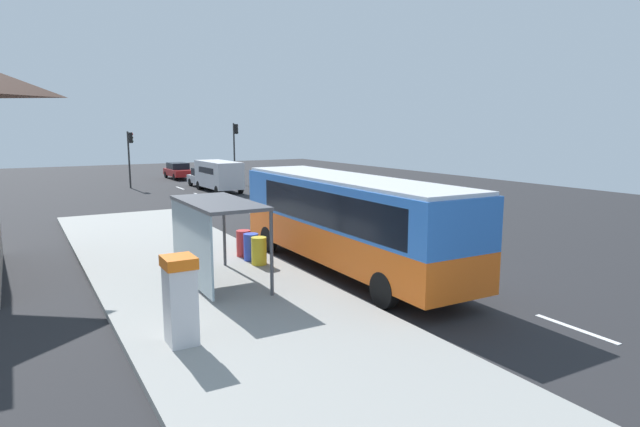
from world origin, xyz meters
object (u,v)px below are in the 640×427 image
Objects in this scene: traffic_light_near_side at (235,144)px; traffic_light_far_side at (130,150)px; sedan_far at (206,177)px; recycling_bin_red at (244,243)px; recycling_bin_yellow at (259,251)px; white_van at (219,174)px; sedan_near at (178,170)px; bus_shelter at (208,221)px; recycling_bin_blue at (251,247)px; ticket_machine at (180,299)px; bus at (346,217)px.

traffic_light_near_side is 8.64m from traffic_light_far_side.
recycling_bin_red is at bearing -104.95° from sedan_far.
traffic_light_near_side is (9.70, 25.91, 2.79)m from recycling_bin_red.
sedan_far is 26.55m from recycling_bin_yellow.
sedan_near is at bearing 89.51° from white_van.
recycling_bin_red is 0.24× the size of bus_shelter.
white_van is 22.54m from recycling_bin_blue.
ticket_machine is at bearing -121.56° from recycling_bin_red.
sedan_far is at bearing -23.70° from traffic_light_far_side.
traffic_light_far_side is (-5.29, 5.81, 1.69)m from white_van.
sedan_near is 33.95m from recycling_bin_blue.
sedan_far is (4.01, 27.35, -1.05)m from bus.
recycling_bin_yellow is at bearing -106.01° from white_van.
sedan_near is 8.31m from traffic_light_far_side.
recycling_bin_red is at bearing 90.00° from recycling_bin_blue.
ticket_machine is at bearing -124.40° from recycling_bin_blue.
ticket_machine is 6.83m from recycling_bin_yellow.
bus reaches higher than sedan_near.
sedan_far is 25.87m from recycling_bin_blue.
white_van reaches higher than recycling_bin_blue.
bus_shelter is (-11.91, -28.72, -1.34)m from traffic_light_near_side.
recycling_bin_yellow and recycling_bin_red have the same top height.
white_van is at bearing 69.11° from ticket_machine.
recycling_bin_yellow is 29.11m from traffic_light_near_side.
traffic_light_far_side is at bearing 174.68° from traffic_light_near_side.
ticket_machine is at bearing -150.46° from bus.
sedan_far is at bearing -90.01° from sedan_near.
traffic_light_near_side reaches higher than bus_shelter.
white_van is 29.63m from ticket_machine.
recycling_bin_yellow is 1.40m from recycling_bin_red.
white_van is at bearing 70.04° from bus_shelter.
ticket_machine reaches higher than sedan_far.
recycling_bin_blue and recycling_bin_red have the same top height.
bus_shelter is at bearing -147.37° from recycling_bin_yellow.
recycling_bin_blue is at bearing 55.60° from ticket_machine.
recycling_bin_red is at bearing -101.27° from sedan_near.
traffic_light_far_side reaches higher than recycling_bin_blue.
bus is 2.44× the size of traffic_light_far_side.
sedan_near is at bearing 115.47° from traffic_light_near_side.
traffic_light_far_side is 1.13× the size of bus_shelter.
sedan_near is at bearing 74.85° from ticket_machine.
recycling_bin_yellow is at bearing -90.00° from recycling_bin_blue.
sedan_near is at bearing 89.99° from sedan_far.
bus reaches higher than sedan_far.
traffic_light_far_side is (1.11, 27.41, 2.37)m from recycling_bin_blue.
traffic_light_near_side is (7.21, 28.92, 1.60)m from bus.
sedan_near is 0.98× the size of traffic_light_far_side.
recycling_bin_blue is 0.21× the size of traffic_light_far_side.
traffic_light_near_side is (13.86, 32.69, 2.27)m from ticket_machine.
recycling_bin_blue is 27.53m from traffic_light_far_side.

